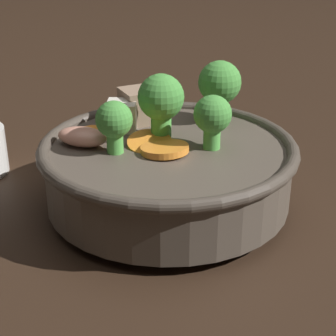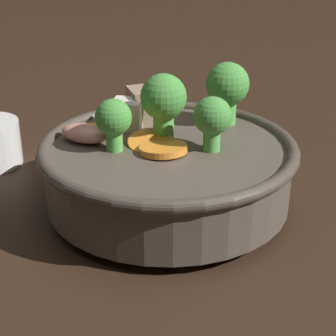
% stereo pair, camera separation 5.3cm
% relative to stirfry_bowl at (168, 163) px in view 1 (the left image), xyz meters
% --- Properties ---
extents(ground_plane, '(3.00, 3.00, 0.00)m').
position_rel_stirfry_bowl_xyz_m(ground_plane, '(-0.00, -0.00, -0.05)').
color(ground_plane, black).
extents(stirfry_bowl, '(0.24, 0.24, 0.13)m').
position_rel_stirfry_bowl_xyz_m(stirfry_bowl, '(0.00, 0.00, 0.00)').
color(stirfry_bowl, '#51473D').
rests_on(stirfry_bowl, ground_plane).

